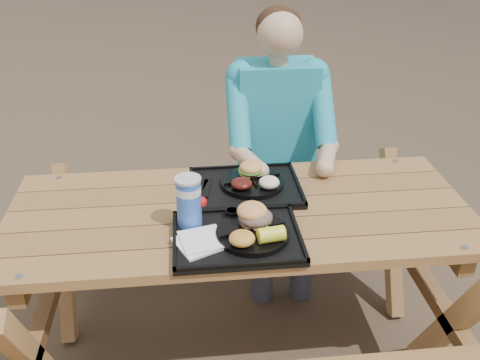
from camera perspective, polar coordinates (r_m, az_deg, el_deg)
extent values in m
plane|color=#999999|center=(2.56, 0.00, -17.53)|extent=(60.00, 60.00, 0.00)
cube|color=black|center=(1.90, -0.33, -6.25)|extent=(0.45, 0.35, 0.02)
cube|color=black|center=(2.20, 0.55, -0.89)|extent=(0.45, 0.35, 0.02)
cylinder|color=black|center=(1.89, 1.36, -5.74)|extent=(0.26, 0.26, 0.02)
cylinder|color=black|center=(2.20, 1.30, -0.27)|extent=(0.26, 0.26, 0.02)
cube|color=white|center=(1.85, -4.38, -6.62)|extent=(0.20, 0.20, 0.02)
cylinder|color=#1849B7|center=(1.92, -5.47, -2.42)|extent=(0.09, 0.09, 0.18)
cylinder|color=black|center=(1.99, -0.83, -3.60)|extent=(0.05, 0.05, 0.03)
cylinder|color=yellow|center=(1.99, 0.87, -3.63)|extent=(0.05, 0.05, 0.03)
ellipsoid|color=gold|center=(1.81, 0.22, -6.24)|extent=(0.09, 0.09, 0.04)
cube|color=black|center=(2.18, -3.61, -0.82)|extent=(0.05, 0.16, 0.01)
ellipsoid|color=#4C130F|center=(2.13, 0.17, -0.38)|extent=(0.09, 0.09, 0.04)
ellipsoid|color=white|center=(2.14, 3.13, -0.25)|extent=(0.08, 0.08, 0.05)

